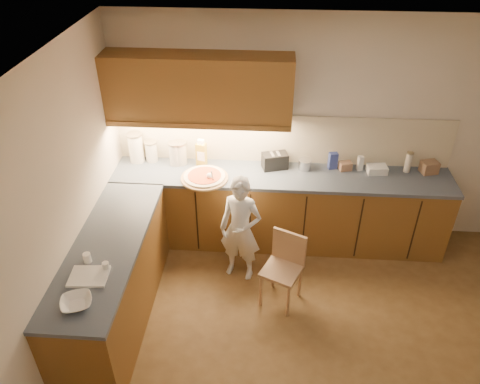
{
  "coord_description": "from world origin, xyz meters",
  "views": [
    {
      "loc": [
        -0.52,
        -2.72,
        3.66
      ],
      "look_at": [
        -0.8,
        1.2,
        1.0
      ],
      "focal_mm": 35.0,
      "sensor_mm": 36.0,
      "label": 1
    }
  ],
  "objects": [
    {
      "name": "oil_jug",
      "position": [
        -1.28,
        1.83,
        1.07
      ],
      "size": [
        0.12,
        0.1,
        0.33
      ],
      "rotation": [
        0.0,
        0.0,
        -0.24
      ],
      "color": "#AC9322",
      "rests_on": "l_counter"
    },
    {
      "name": "pizza_on_board",
      "position": [
        -1.21,
        1.55,
        0.94
      ],
      "size": [
        0.52,
        0.52,
        0.21
      ],
      "rotation": [
        0.0,
        0.0,
        0.29
      ],
      "color": "tan",
      "rests_on": "l_counter"
    },
    {
      "name": "mixing_bowl",
      "position": [
        -1.95,
        -0.33,
        0.95
      ],
      "size": [
        0.31,
        0.31,
        0.06
      ],
      "primitive_type": "imported",
      "rotation": [
        0.0,
        0.0,
        0.36
      ],
      "color": "white",
      "rests_on": "l_counter"
    },
    {
      "name": "toaster",
      "position": [
        -0.45,
        1.84,
        1.01
      ],
      "size": [
        0.31,
        0.23,
        0.18
      ],
      "rotation": [
        0.0,
        0.0,
        0.28
      ],
      "color": "black",
      "rests_on": "l_counter"
    },
    {
      "name": "backsplash",
      "position": [
        -0.38,
        1.99,
        1.21
      ],
      "size": [
        3.75,
        0.02,
        0.58
      ],
      "primitive_type": "cube",
      "color": "beige",
      "rests_on": "l_counter"
    },
    {
      "name": "canister_a",
      "position": [
        -2.04,
        1.87,
        1.1
      ],
      "size": [
        0.18,
        0.18,
        0.35
      ],
      "rotation": [
        0.0,
        0.0,
        -0.2
      ],
      "color": "white",
      "rests_on": "l_counter"
    },
    {
      "name": "dough_cloth",
      "position": [
        -1.96,
        -0.02,
        0.93
      ],
      "size": [
        0.33,
        0.26,
        0.02
      ],
      "primitive_type": "cube",
      "rotation": [
        0.0,
        0.0,
        0.07
      ],
      "color": "white",
      "rests_on": "l_counter"
    },
    {
      "name": "blue_box",
      "position": [
        0.2,
        1.88,
        1.02
      ],
      "size": [
        0.11,
        0.09,
        0.19
      ],
      "primitive_type": "cube",
      "rotation": [
        0.0,
        0.0,
        0.2
      ],
      "color": "#314093",
      "rests_on": "l_counter"
    },
    {
      "name": "spice_jar_a",
      "position": [
        -2.03,
        0.16,
        0.96
      ],
      "size": [
        0.07,
        0.07,
        0.09
      ],
      "primitive_type": "cylinder",
      "rotation": [
        0.0,
        0.0,
        -0.05
      ],
      "color": "white",
      "rests_on": "l_counter"
    },
    {
      "name": "room",
      "position": [
        0.0,
        0.0,
        1.68
      ],
      "size": [
        4.54,
        4.5,
        2.62
      ],
      "color": "brown",
      "rests_on": "ground"
    },
    {
      "name": "child",
      "position": [
        -0.79,
        1.08,
        0.61
      ],
      "size": [
        0.51,
        0.4,
        1.23
      ],
      "primitive_type": "imported",
      "rotation": [
        0.0,
        0.0,
        -0.26
      ],
      "color": "white",
      "rests_on": "ground"
    },
    {
      "name": "spice_jar_b",
      "position": [
        -1.84,
        0.08,
        0.96
      ],
      "size": [
        0.07,
        0.07,
        0.08
      ],
      "primitive_type": "cylinder",
      "rotation": [
        0.0,
        0.0,
        -0.22
      ],
      "color": "white",
      "rests_on": "l_counter"
    },
    {
      "name": "l_counter",
      "position": [
        -0.92,
        1.25,
        0.46
      ],
      "size": [
        3.77,
        2.62,
        0.92
      ],
      "color": "brown",
      "rests_on": "ground"
    },
    {
      "name": "upper_cabinets",
      "position": [
        -1.27,
        1.82,
        1.85
      ],
      "size": [
        1.95,
        0.36,
        0.73
      ],
      "color": "brown",
      "rests_on": "ground"
    },
    {
      "name": "canister_d",
      "position": [
        -1.53,
        1.86,
        1.06
      ],
      "size": [
        0.17,
        0.17,
        0.27
      ],
      "rotation": [
        0.0,
        0.0,
        -0.09
      ],
      "color": "beige",
      "rests_on": "l_counter"
    },
    {
      "name": "steel_pot",
      "position": [
        -0.12,
        1.84,
        0.98
      ],
      "size": [
        0.15,
        0.15,
        0.12
      ],
      "color": "silver",
      "rests_on": "l_counter"
    },
    {
      "name": "card_box_b",
      "position": [
        1.26,
        1.86,
        0.99
      ],
      "size": [
        0.21,
        0.18,
        0.14
      ],
      "primitive_type": "cube",
      "rotation": [
        0.0,
        0.0,
        0.27
      ],
      "color": "#987152",
      "rests_on": "l_counter"
    },
    {
      "name": "wooden_chair",
      "position": [
        -0.32,
        0.76,
        0.46
      ],
      "size": [
        0.47,
        0.47,
        0.79
      ],
      "rotation": [
        0.0,
        0.0,
        -0.43
      ],
      "color": "tan",
      "rests_on": "ground"
    },
    {
      "name": "canister_c",
      "position": [
        -1.58,
        1.84,
        1.06
      ],
      "size": [
        0.15,
        0.15,
        0.27
      ],
      "rotation": [
        0.0,
        0.0,
        -0.28
      ],
      "color": "beige",
      "rests_on": "l_counter"
    },
    {
      "name": "white_bottle",
      "position": [
        0.5,
        1.86,
        1.0
      ],
      "size": [
        0.07,
        0.07,
        0.17
      ],
      "primitive_type": "cube",
      "rotation": [
        0.0,
        0.0,
        0.24
      ],
      "color": "silver",
      "rests_on": "l_counter"
    },
    {
      "name": "flat_pack",
      "position": [
        0.68,
        1.81,
        0.96
      ],
      "size": [
        0.23,
        0.17,
        0.09
      ],
      "primitive_type": "cube",
      "rotation": [
        0.0,
        0.0,
        0.09
      ],
      "color": "white",
      "rests_on": "l_counter"
    },
    {
      "name": "tall_jar",
      "position": [
        1.02,
        1.86,
        1.04
      ],
      "size": [
        0.08,
        0.08,
        0.24
      ],
      "rotation": [
        0.0,
        0.0,
        -0.09
      ],
      "color": "white",
      "rests_on": "l_counter"
    },
    {
      "name": "canister_b",
      "position": [
        -1.87,
        1.89,
        1.05
      ],
      "size": [
        0.14,
        0.14,
        0.25
      ],
      "rotation": [
        0.0,
        0.0,
        0.21
      ],
      "color": "white",
      "rests_on": "l_counter"
    },
    {
      "name": "card_box_a",
      "position": [
        0.34,
        1.85,
        0.97
      ],
      "size": [
        0.15,
        0.13,
        0.1
      ],
      "primitive_type": "cube",
      "rotation": [
        0.0,
        0.0,
        0.26
      ],
      "color": "tan",
      "rests_on": "l_counter"
    }
  ]
}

